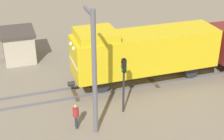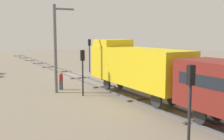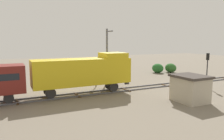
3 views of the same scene
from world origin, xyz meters
name	(u,v)px [view 2 (image 2 of 3)]	position (x,y,z in m)	size (l,w,h in m)	color
ground_plane	(71,75)	(0.00, 0.00, 0.00)	(113.41, 113.41, 0.00)	#756B5B
railway_track	(71,74)	(0.00, 0.00, 0.07)	(2.40, 75.60, 0.16)	#595960
locomotive	(134,65)	(0.00, 14.87, 2.77)	(2.90, 11.60, 4.60)	gold
traffic_signal_near	(89,49)	(-3.20, -1.22, 3.14)	(0.32, 0.34, 4.54)	#262628
traffic_signal_mid	(83,64)	(3.40, 12.07, 2.74)	(0.32, 0.34, 3.93)	#262628
traffic_signal_far	(190,91)	(3.60, 24.90, 2.75)	(0.32, 0.34, 3.94)	#262628
worker_near_track	(93,68)	(-2.40, 1.65, 1.00)	(0.38, 0.38, 1.70)	#262B38
worker_by_signal	(61,79)	(4.20, 8.66, 1.00)	(0.38, 0.38, 1.70)	#262B38
catenary_mast	(56,46)	(4.94, 9.71, 4.18)	(1.94, 0.28, 7.86)	#595960
relay_hut	(146,66)	(-7.50, 6.14, 1.39)	(3.50, 2.90, 2.74)	#B2A893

